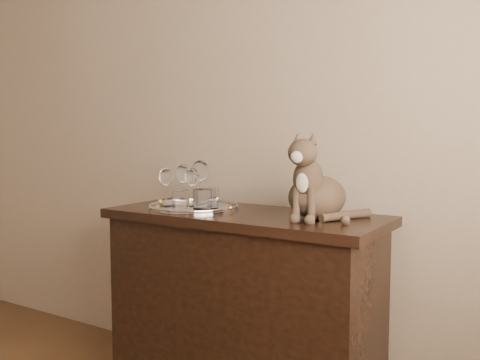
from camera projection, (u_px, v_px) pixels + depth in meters
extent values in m
cube|color=tan|center=(178.00, 102.00, 2.81)|extent=(4.00, 0.10, 2.70)
cylinder|color=white|center=(194.00, 208.00, 2.38)|extent=(0.40, 0.40, 0.01)
cylinder|color=white|center=(202.00, 200.00, 2.27)|extent=(0.08, 0.08, 0.09)
cylinder|color=white|center=(181.00, 200.00, 2.31)|extent=(0.07, 0.07, 0.08)
cylinder|color=white|center=(209.00, 198.00, 2.33)|extent=(0.08, 0.08, 0.09)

